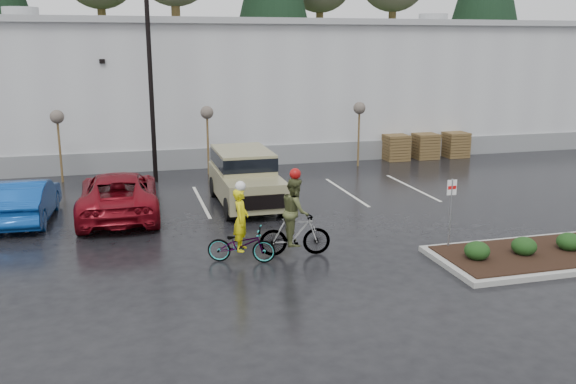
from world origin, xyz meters
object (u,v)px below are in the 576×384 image
object	(u,v)px
car_blue	(27,200)
lamppost	(149,51)
pallet_stack_b	(425,146)
suv_tan	(246,179)
pallet_stack_a	(396,147)
fire_lane_sign	(451,206)
sapling_mid	(207,116)
car_red	(119,194)
cyclist_olive	(295,225)
sapling_west	(57,121)
cyclist_hivis	(241,237)
sapling_east	(359,112)
pallet_stack_c	(455,145)

from	to	relation	value
car_blue	lamppost	bearing A→B (deg)	-128.71
pallet_stack_b	suv_tan	bearing A→B (deg)	-147.66
lamppost	pallet_stack_a	world-z (taller)	lamppost
fire_lane_sign	sapling_mid	bearing A→B (deg)	112.49
pallet_stack_a	car_blue	world-z (taller)	car_blue
fire_lane_sign	car_blue	xyz separation A→B (m)	(-12.40, 6.70, -0.67)
car_red	pallet_stack_a	bearing A→B (deg)	-151.57
suv_tan	cyclist_olive	distance (m)	5.88
sapling_west	cyclist_hivis	bearing A→B (deg)	-64.48
lamppost	sapling_east	xyz separation A→B (m)	(10.00, 1.00, -2.96)
sapling_west	cyclist_olive	world-z (taller)	sapling_west
lamppost	fire_lane_sign	size ratio (longest dim) A/B	4.19
lamppost	pallet_stack_a	bearing A→B (deg)	9.09
lamppost	cyclist_hivis	distance (m)	12.24
sapling_west	sapling_mid	bearing A→B (deg)	0.00
cyclist_hivis	cyclist_olive	world-z (taller)	cyclist_olive
pallet_stack_c	suv_tan	distance (m)	14.71
lamppost	sapling_east	world-z (taller)	lamppost
sapling_west	suv_tan	distance (m)	9.46
lamppost	cyclist_olive	size ratio (longest dim) A/B	3.58
pallet_stack_a	suv_tan	size ratio (longest dim) A/B	0.26
car_blue	cyclist_hivis	distance (m)	8.70
sapling_east	pallet_stack_a	world-z (taller)	sapling_east
pallet_stack_a	pallet_stack_c	distance (m)	3.50
sapling_west	pallet_stack_b	world-z (taller)	sapling_west
cyclist_hivis	fire_lane_sign	bearing A→B (deg)	-77.37
sapling_east	fire_lane_sign	size ratio (longest dim) A/B	1.45
suv_tan	cyclist_olive	xyz separation A→B (m)	(0.27, -5.87, -0.11)
sapling_west	pallet_stack_c	distance (m)	20.13
sapling_east	pallet_stack_c	size ratio (longest dim) A/B	2.37
cyclist_olive	fire_lane_sign	bearing A→B (deg)	-93.32
car_red	cyclist_hivis	size ratio (longest dim) A/B	2.47
lamppost	cyclist_olive	distance (m)	12.36
sapling_east	fire_lane_sign	xyz separation A→B (m)	(-2.20, -12.80, -1.32)
lamppost	car_red	xyz separation A→B (m)	(-1.56, -5.30, -4.89)
sapling_east	cyclist_hivis	distance (m)	14.74
pallet_stack_a	pallet_stack_c	world-z (taller)	same
sapling_mid	pallet_stack_b	distance (m)	11.92
sapling_west	suv_tan	bearing A→B (deg)	-40.44
pallet_stack_c	suv_tan	xyz separation A→B (m)	(-12.92, -7.04, 0.35)
sapling_west	pallet_stack_a	bearing A→B (deg)	3.47
car_blue	suv_tan	distance (m)	7.69
car_blue	cyclist_hivis	world-z (taller)	cyclist_hivis
sapling_west	car_red	world-z (taller)	sapling_west
sapling_mid	car_red	world-z (taller)	sapling_mid
sapling_west	car_blue	size ratio (longest dim) A/B	0.71
sapling_east	cyclist_hivis	world-z (taller)	sapling_east
sapling_west	pallet_stack_c	world-z (taller)	sapling_west
sapling_mid	lamppost	bearing A→B (deg)	-158.20
sapling_west	pallet_stack_c	bearing A→B (deg)	2.86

